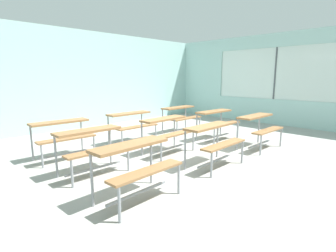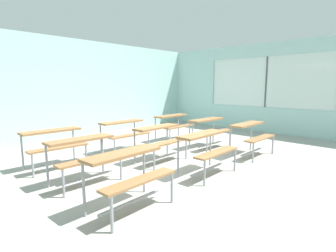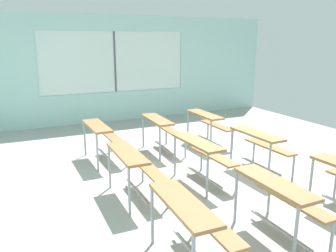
{
  "view_description": "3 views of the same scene",
  "coord_description": "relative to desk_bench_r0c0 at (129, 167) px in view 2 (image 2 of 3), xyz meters",
  "views": [
    {
      "loc": [
        -3.8,
        -3.3,
        1.6
      ],
      "look_at": [
        -0.04,
        0.5,
        0.59
      ],
      "focal_mm": 28.0,
      "sensor_mm": 36.0,
      "label": 1
    },
    {
      "loc": [
        -3.8,
        -3.3,
        1.6
      ],
      "look_at": [
        0.29,
        0.61,
        0.71
      ],
      "focal_mm": 28.0,
      "sensor_mm": 36.0,
      "label": 2
    },
    {
      "loc": [
        -4.42,
        3.22,
        2.28
      ],
      "look_at": [
        0.92,
        0.73,
        0.78
      ],
      "focal_mm": 35.69,
      "sensor_mm": 36.0,
      "label": 3
    }
  ],
  "objects": [
    {
      "name": "ground",
      "position": [
        1.82,
        0.71,
        -0.59
      ],
      "size": [
        10.0,
        9.0,
        0.05
      ],
      "primitive_type": "cube",
      "color": "#9E9E99"
    },
    {
      "name": "wall_back",
      "position": [
        1.82,
        5.21,
        0.94
      ],
      "size": [
        10.0,
        0.12,
        3.0
      ],
      "primitive_type": "cube",
      "color": "#A8D1CC",
      "rests_on": "ground"
    },
    {
      "name": "wall_right",
      "position": [
        6.82,
        0.58,
        0.88
      ],
      "size": [
        0.12,
        9.0,
        3.0
      ],
      "color": "#A8D1CC",
      "rests_on": "ground"
    },
    {
      "name": "desk_bench_r0c0",
      "position": [
        0.0,
        0.0,
        0.0
      ],
      "size": [
        1.12,
        0.63,
        0.74
      ],
      "rotation": [
        0.0,
        0.0,
        0.04
      ],
      "color": "olive",
      "rests_on": "ground"
    },
    {
      "name": "desk_bench_r0c1",
      "position": [
        1.8,
        0.07,
        0.0
      ],
      "size": [
        1.12,
        0.62,
        0.74
      ],
      "rotation": [
        0.0,
        0.0,
        0.03
      ],
      "color": "olive",
      "rests_on": "ground"
    },
    {
      "name": "desk_bench_r0c2",
      "position": [
        3.53,
        0.07,
        0.0
      ],
      "size": [
        1.1,
        0.59,
        0.74
      ],
      "rotation": [
        0.0,
        0.0,
        -0.0
      ],
      "color": "olive",
      "rests_on": "ground"
    },
    {
      "name": "desk_bench_r1c0",
      "position": [
        0.06,
        1.25,
        0.0
      ],
      "size": [
        1.1,
        0.59,
        0.74
      ],
      "rotation": [
        0.0,
        0.0,
        -0.0
      ],
      "color": "olive",
      "rests_on": "ground"
    },
    {
      "name": "desk_bench_r1c1",
      "position": [
        1.8,
        1.25,
        0.0
      ],
      "size": [
        1.12,
        0.64,
        0.74
      ],
      "rotation": [
        0.0,
        0.0,
        0.04
      ],
      "color": "olive",
      "rests_on": "ground"
    },
    {
      "name": "desk_bench_r1c2",
      "position": [
        3.53,
        1.2,
        0.0
      ],
      "size": [
        1.12,
        0.63,
        0.74
      ],
      "rotation": [
        0.0,
        0.0,
        -0.04
      ],
      "color": "olive",
      "rests_on": "ground"
    },
    {
      "name": "desk_bench_r2c0",
      "position": [
        0.07,
        2.41,
        0.0
      ],
      "size": [
        1.12,
        0.62,
        0.74
      ],
      "rotation": [
        0.0,
        0.0,
        -0.03
      ],
      "color": "olive",
      "rests_on": "ground"
    },
    {
      "name": "desk_bench_r2c1",
      "position": [
        1.76,
        2.43,
        0.0
      ],
      "size": [
        1.11,
        0.6,
        0.74
      ],
      "rotation": [
        0.0,
        0.0,
        -0.01
      ],
      "color": "olive",
      "rests_on": "ground"
    },
    {
      "name": "desk_bench_r2c2",
      "position": [
        3.53,
        2.45,
        0.0
      ],
      "size": [
        1.11,
        0.62,
        0.74
      ],
      "rotation": [
        0.0,
        0.0,
        0.02
      ],
      "color": "olive",
      "rests_on": "ground"
    }
  ]
}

